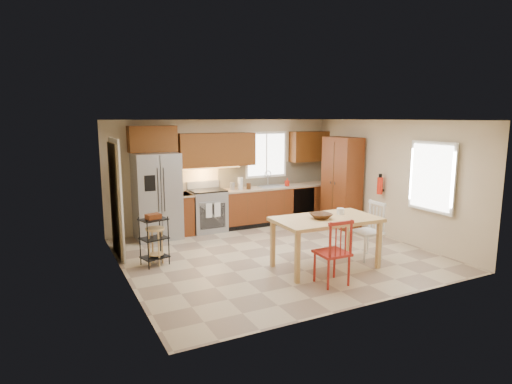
{
  "coord_description": "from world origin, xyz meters",
  "views": [
    {
      "loc": [
        -3.83,
        -6.73,
        2.55
      ],
      "look_at": [
        -0.23,
        0.4,
        1.15
      ],
      "focal_mm": 30.0,
      "sensor_mm": 36.0,
      "label": 1
    }
  ],
  "objects_px": {
    "table_bowl": "(321,219)",
    "bar_stool": "(156,246)",
    "utility_cart": "(154,241)",
    "table_jar": "(340,213)",
    "range_stove": "(208,211)",
    "refrigerator": "(157,196)",
    "fire_extinguisher": "(380,186)",
    "dining_table": "(325,243)",
    "chair_white": "(367,231)",
    "soap_bottle": "(287,182)",
    "chair_red": "(332,252)",
    "pantry": "(342,182)"
  },
  "relations": [
    {
      "from": "fire_extinguisher",
      "to": "chair_white",
      "type": "xyz_separation_m",
      "value": [
        -1.28,
        -1.09,
        -0.58
      ]
    },
    {
      "from": "chair_white",
      "to": "bar_stool",
      "type": "distance_m",
      "value": 3.78
    },
    {
      "from": "soap_bottle",
      "to": "bar_stool",
      "type": "bearing_deg",
      "value": -155.76
    },
    {
      "from": "bar_stool",
      "to": "utility_cart",
      "type": "relative_size",
      "value": 0.77
    },
    {
      "from": "refrigerator",
      "to": "soap_bottle",
      "type": "relative_size",
      "value": 9.53
    },
    {
      "from": "chair_red",
      "to": "table_jar",
      "type": "xyz_separation_m",
      "value": [
        0.73,
        0.76,
        0.38
      ]
    },
    {
      "from": "range_stove",
      "to": "soap_bottle",
      "type": "relative_size",
      "value": 4.82
    },
    {
      "from": "fire_extinguisher",
      "to": "utility_cart",
      "type": "xyz_separation_m",
      "value": [
        -4.81,
        0.3,
        -0.67
      ]
    },
    {
      "from": "chair_red",
      "to": "table_bowl",
      "type": "bearing_deg",
      "value": 71.39
    },
    {
      "from": "pantry",
      "to": "bar_stool",
      "type": "height_order",
      "value": "pantry"
    },
    {
      "from": "fire_extinguisher",
      "to": "chair_white",
      "type": "relative_size",
      "value": 0.35
    },
    {
      "from": "fire_extinguisher",
      "to": "chair_white",
      "type": "height_order",
      "value": "fire_extinguisher"
    },
    {
      "from": "table_bowl",
      "to": "table_jar",
      "type": "bearing_deg",
      "value": 12.53
    },
    {
      "from": "soap_bottle",
      "to": "chair_red",
      "type": "height_order",
      "value": "soap_bottle"
    },
    {
      "from": "dining_table",
      "to": "table_jar",
      "type": "distance_m",
      "value": 0.62
    },
    {
      "from": "chair_white",
      "to": "table_jar",
      "type": "height_order",
      "value": "chair_white"
    },
    {
      "from": "chair_red",
      "to": "chair_white",
      "type": "relative_size",
      "value": 1.0
    },
    {
      "from": "refrigerator",
      "to": "table_bowl",
      "type": "xyz_separation_m",
      "value": [
        1.99,
        -3.11,
        -0.04
      ]
    },
    {
      "from": "dining_table",
      "to": "table_bowl",
      "type": "xyz_separation_m",
      "value": [
        -0.11,
        0.0,
        0.44
      ]
    },
    {
      "from": "table_jar",
      "to": "range_stove",
      "type": "bearing_deg",
      "value": 113.64
    },
    {
      "from": "dining_table",
      "to": "utility_cart",
      "type": "xyz_separation_m",
      "value": [
        -2.58,
        1.44,
        0.0
      ]
    },
    {
      "from": "table_jar",
      "to": "table_bowl",
      "type": "bearing_deg",
      "value": -167.47
    },
    {
      "from": "chair_red",
      "to": "range_stove",
      "type": "bearing_deg",
      "value": 100.65
    },
    {
      "from": "refrigerator",
      "to": "bar_stool",
      "type": "height_order",
      "value": "refrigerator"
    },
    {
      "from": "range_stove",
      "to": "soap_bottle",
      "type": "distance_m",
      "value": 2.1
    },
    {
      "from": "range_stove",
      "to": "utility_cart",
      "type": "bearing_deg",
      "value": -133.28
    },
    {
      "from": "chair_red",
      "to": "fire_extinguisher",
      "type": "bearing_deg",
      "value": 36.4
    },
    {
      "from": "soap_bottle",
      "to": "pantry",
      "type": "xyz_separation_m",
      "value": [
        0.95,
        -0.9,
        0.05
      ]
    },
    {
      "from": "pantry",
      "to": "soap_bottle",
      "type": "bearing_deg",
      "value": 136.55
    },
    {
      "from": "fire_extinguisher",
      "to": "soap_bottle",
      "type": "bearing_deg",
      "value": 120.53
    },
    {
      "from": "table_bowl",
      "to": "utility_cart",
      "type": "distance_m",
      "value": 2.9
    },
    {
      "from": "pantry",
      "to": "table_bowl",
      "type": "bearing_deg",
      "value": -134.32
    },
    {
      "from": "soap_bottle",
      "to": "utility_cart",
      "type": "relative_size",
      "value": 0.22
    },
    {
      "from": "fire_extinguisher",
      "to": "table_jar",
      "type": "relative_size",
      "value": 2.13
    },
    {
      "from": "refrigerator",
      "to": "soap_bottle",
      "type": "bearing_deg",
      "value": -0.45
    },
    {
      "from": "soap_bottle",
      "to": "table_jar",
      "type": "xyz_separation_m",
      "value": [
        -0.69,
        -2.98,
        -0.09
      ]
    },
    {
      "from": "chair_red",
      "to": "chair_white",
      "type": "distance_m",
      "value": 1.48
    },
    {
      "from": "bar_stool",
      "to": "chair_white",
      "type": "bearing_deg",
      "value": -13.54
    },
    {
      "from": "refrigerator",
      "to": "utility_cart",
      "type": "height_order",
      "value": "refrigerator"
    },
    {
      "from": "soap_bottle",
      "to": "table_bowl",
      "type": "height_order",
      "value": "soap_bottle"
    },
    {
      "from": "table_bowl",
      "to": "range_stove",
      "type": "bearing_deg",
      "value": 104.92
    },
    {
      "from": "range_stove",
      "to": "chair_red",
      "type": "xyz_separation_m",
      "value": [
        0.6,
        -3.82,
        0.06
      ]
    },
    {
      "from": "pantry",
      "to": "fire_extinguisher",
      "type": "xyz_separation_m",
      "value": [
        0.2,
        -1.05,
        0.05
      ]
    },
    {
      "from": "dining_table",
      "to": "utility_cart",
      "type": "relative_size",
      "value": 2.04
    },
    {
      "from": "chair_red",
      "to": "refrigerator",
      "type": "bearing_deg",
      "value": 116.67
    },
    {
      "from": "fire_extinguisher",
      "to": "dining_table",
      "type": "bearing_deg",
      "value": -152.95
    },
    {
      "from": "dining_table",
      "to": "chair_white",
      "type": "relative_size",
      "value": 1.7
    },
    {
      "from": "chair_white",
      "to": "table_bowl",
      "type": "bearing_deg",
      "value": 94.36
    },
    {
      "from": "table_bowl",
      "to": "bar_stool",
      "type": "xyz_separation_m",
      "value": [
        -2.45,
        1.45,
        -0.54
      ]
    },
    {
      "from": "pantry",
      "to": "dining_table",
      "type": "xyz_separation_m",
      "value": [
        -2.03,
        -2.19,
        -0.62
      ]
    }
  ]
}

